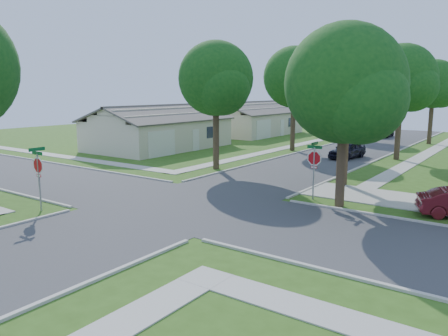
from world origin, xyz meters
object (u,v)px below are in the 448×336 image
Objects in this scene: stop_sign_sw at (38,168)px; tree_w_near at (217,82)px; tree_w_mid at (295,80)px; tree_w_far at (345,91)px; tree_e_near at (349,89)px; tree_e_far at (434,86)px; house_nw_far at (252,122)px; tree_ne_corner at (346,89)px; tree_e_mid at (402,81)px; house_nw_near at (159,133)px; car_curb_west at (383,132)px; car_curb_east at (347,150)px; stop_sign_ne at (314,161)px.

tree_w_near reaches higher than stop_sign_sw.
tree_w_mid is 1.19× the size of tree_w_far.
tree_e_near is 0.95× the size of tree_e_far.
house_nw_far is (-11.34, -2.01, -3.99)m from tree_w_far.
tree_ne_corner is at bearing -56.78° from tree_w_mid.
tree_e_mid reaches higher than tree_ne_corner.
tree_w_near reaches higher than tree_ne_corner.
tree_e_mid is 9.40m from tree_w_mid.
stop_sign_sw is 0.22× the size of house_nw_near.
tree_ne_corner reaches higher than car_curb_west.
car_curb_west is (-5.95, 29.27, -5.02)m from tree_e_near.
tree_e_mid is 19.11m from car_curb_west.
tree_e_mid is 16.06m from tree_w_far.
tree_ne_corner is (1.61, -29.80, -0.39)m from tree_e_far.
tree_w_near reaches higher than tree_e_near.
tree_e_mid reaches higher than tree_w_near.
stop_sign_sw is at bearing -103.73° from tree_e_far.
tree_e_mid reaches higher than car_curb_east.
tree_e_near is at bearing 55.41° from stop_sign_sw.
stop_sign_ne is 0.32× the size of tree_e_mid.
tree_w_mid is (0.06, 25.71, 4.46)m from stop_sign_sw.
tree_w_far is at bearing 59.18° from house_nw_near.
tree_e_near is 25.00m from tree_e_far.
tree_e_near is at bearing -69.39° from tree_w_far.
house_nw_near is (-20.74, 5.99, -4.13)m from tree_e_near.
tree_e_far is at bearing 90.02° from tree_e_mid.
tree_w_far reaches higher than stop_sign_ne.
stop_sign_sw is 24.76m from car_curb_east.
stop_sign_ne is at bearing 97.46° from car_curb_west.
tree_w_near is at bearing -110.60° from tree_e_far.
stop_sign_ne is at bearing -72.30° from tree_w_far.
tree_ne_corner is 35.25m from car_curb_west.
car_curb_west is (14.79, 6.28, -0.89)m from house_nw_far.
tree_e_near is 0.87× the size of tree_w_mid.
tree_e_far is 16.05m from tree_w_mid.
car_curb_east is at bearing 94.70° from car_curb_west.
tree_w_mid is (0.00, 12.00, 0.37)m from tree_w_near.
car_curb_west is at bearing 99.97° from stop_sign_ne.
tree_ne_corner is (1.60, -16.80, -0.66)m from tree_e_mid.
tree_w_near is at bearing -90.02° from tree_w_mid.
tree_ne_corner reaches higher than car_curb_east.
stop_sign_sw is at bearing -60.17° from house_nw_near.
tree_w_near is 29.98m from car_curb_west.
tree_w_mid is 20.10m from tree_ne_corner.
stop_sign_sw is 14.64m from tree_ne_corner.
tree_e_mid is at bearing 16.15° from house_nw_near.
house_nw_near is (-11.35, 5.99, -4.60)m from tree_w_near.
tree_e_near reaches higher than tree_w_far.
tree_w_mid reaches higher than car_curb_west.
tree_ne_corner reaches higher than tree_e_near.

